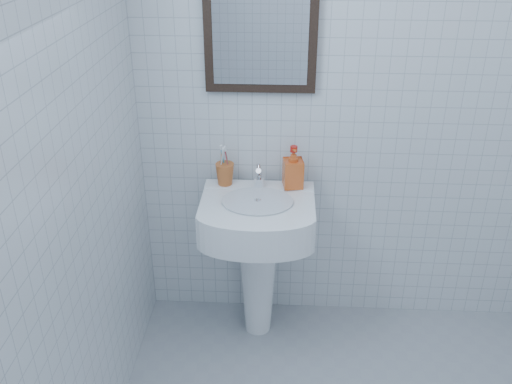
{
  "coord_description": "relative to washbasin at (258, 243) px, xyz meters",
  "views": [
    {
      "loc": [
        -0.39,
        -1.35,
        2.04
      ],
      "look_at": [
        -0.51,
        0.86,
        0.89
      ],
      "focal_mm": 40.0,
      "sensor_mm": 36.0,
      "label": 1
    }
  ],
  "objects": [
    {
      "name": "wall_left",
      "position": [
        -0.59,
        -0.98,
        0.71
      ],
      "size": [
        0.02,
        2.4,
        2.5
      ],
      "primitive_type": "cube",
      "color": "silver",
      "rests_on": "ground"
    },
    {
      "name": "faucet",
      "position": [
        0.0,
        0.1,
        0.31
      ],
      "size": [
        0.05,
        0.11,
        0.12
      ],
      "color": "white",
      "rests_on": "washbasin"
    },
    {
      "name": "soap_dispenser",
      "position": [
        0.16,
        0.11,
        0.36
      ],
      "size": [
        0.1,
        0.11,
        0.2
      ],
      "primitive_type": "imported",
      "rotation": [
        0.0,
        0.0,
        0.15
      ],
      "color": "#CF4514",
      "rests_on": "washbasin"
    },
    {
      "name": "wall_mirror",
      "position": [
        0.0,
        0.2,
        1.01
      ],
      "size": [
        0.5,
        0.04,
        0.62
      ],
      "color": "black",
      "rests_on": "wall_back"
    },
    {
      "name": "wall_back",
      "position": [
        0.51,
        0.22,
        0.71
      ],
      "size": [
        2.2,
        0.02,
        2.5
      ],
      "primitive_type": "cube",
      "color": "silver",
      "rests_on": "ground"
    },
    {
      "name": "washbasin",
      "position": [
        0.0,
        0.0,
        0.0
      ],
      "size": [
        0.52,
        0.38,
        0.81
      ],
      "color": "white",
      "rests_on": "ground"
    },
    {
      "name": "toothbrush_cup",
      "position": [
        -0.17,
        0.12,
        0.31
      ],
      "size": [
        0.12,
        0.12,
        0.11
      ],
      "primitive_type": null,
      "rotation": [
        0.0,
        0.0,
        -0.42
      ],
      "color": "#B95925",
      "rests_on": "washbasin"
    }
  ]
}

